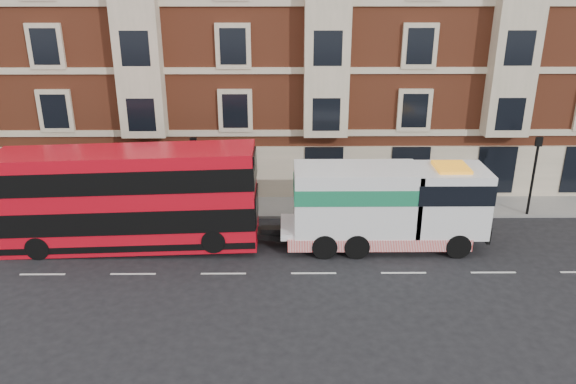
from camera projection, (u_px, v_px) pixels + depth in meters
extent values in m
plane|color=black|center=(314.00, 273.00, 24.87)|extent=(120.00, 120.00, 0.00)
cube|color=slate|center=(307.00, 207.00, 31.83)|extent=(90.00, 3.00, 0.15)
cube|color=brown|center=(312.00, 32.00, 35.60)|extent=(45.00, 12.00, 18.00)
cylinder|color=black|center=(196.00, 180.00, 29.82)|extent=(0.14, 0.14, 4.00)
cube|color=black|center=(193.00, 142.00, 29.06)|extent=(0.35, 0.15, 0.50)
cylinder|color=black|center=(533.00, 179.00, 29.96)|extent=(0.14, 0.14, 4.00)
cube|color=black|center=(539.00, 142.00, 29.20)|extent=(0.35, 0.15, 0.50)
cube|color=red|center=(128.00, 199.00, 26.41)|extent=(12.00, 2.68, 4.72)
cube|color=black|center=(130.00, 212.00, 26.66)|extent=(12.04, 2.74, 1.13)
cube|color=black|center=(126.00, 174.00, 25.97)|extent=(12.04, 2.74, 1.07)
cylinder|color=black|center=(38.00, 248.00, 25.96)|extent=(1.11, 0.34, 1.11)
cylinder|color=black|center=(58.00, 226.00, 28.22)|extent=(1.11, 0.34, 1.11)
cylinder|color=black|center=(214.00, 241.00, 25.91)|extent=(1.11, 0.34, 1.11)
cylinder|color=black|center=(219.00, 220.00, 28.17)|extent=(1.11, 0.34, 1.11)
cube|color=white|center=(381.00, 227.00, 27.05)|extent=(9.65, 2.46, 0.32)
cube|color=white|center=(448.00, 200.00, 26.57)|extent=(3.43, 2.68, 3.11)
cube|color=white|center=(355.00, 199.00, 26.51)|extent=(5.79, 2.68, 3.11)
cube|color=#19734B|center=(356.00, 188.00, 26.32)|extent=(5.84, 2.72, 0.75)
cube|color=red|center=(376.00, 234.00, 27.18)|extent=(8.57, 2.74, 0.59)
cylinder|color=black|center=(458.00, 246.00, 26.10)|extent=(1.18, 0.38, 1.18)
cylinder|color=black|center=(444.00, 224.00, 28.36)|extent=(1.18, 0.38, 1.18)
cylinder|color=black|center=(357.00, 246.00, 26.06)|extent=(1.18, 0.43, 1.18)
cylinder|color=black|center=(351.00, 224.00, 28.32)|extent=(1.18, 0.43, 1.18)
cylinder|color=black|center=(325.00, 246.00, 26.05)|extent=(1.18, 0.43, 1.18)
cylinder|color=black|center=(321.00, 225.00, 28.31)|extent=(1.18, 0.43, 1.18)
cylinder|color=black|center=(1.00, 227.00, 28.49)|extent=(0.85, 0.41, 0.82)
cylinder|color=black|center=(12.00, 211.00, 30.36)|extent=(0.85, 0.41, 0.82)
imported|color=#1F1D3A|center=(113.00, 198.00, 30.75)|extent=(0.60, 0.41, 1.59)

